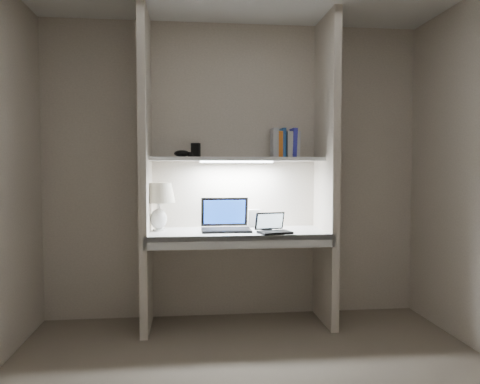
{
  "coord_description": "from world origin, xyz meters",
  "views": [
    {
      "loc": [
        -0.39,
        -2.5,
        1.28
      ],
      "look_at": [
        -0.0,
        1.05,
        1.09
      ],
      "focal_mm": 35.0,
      "sensor_mm": 36.0,
      "label": 1
    }
  ],
  "objects": [
    {
      "name": "alcove_panel_left",
      "position": [
        -0.73,
        1.23,
        1.25
      ],
      "size": [
        0.06,
        0.55,
        2.5
      ],
      "primitive_type": "cube",
      "color": "beige",
      "rests_on": "floor"
    },
    {
      "name": "mouse",
      "position": [
        0.23,
        1.19,
        0.79
      ],
      "size": [
        0.1,
        0.06,
        0.04
      ],
      "primitive_type": "ellipsoid",
      "rotation": [
        0.0,
        0.0,
        -0.01
      ],
      "color": "black",
      "rests_on": "desk"
    },
    {
      "name": "table_lamp",
      "position": [
        -0.63,
        1.29,
        1.03
      ],
      "size": [
        0.27,
        0.27,
        0.39
      ],
      "color": "white",
      "rests_on": "desk"
    },
    {
      "name": "alcove_panel_right",
      "position": [
        0.73,
        1.23,
        1.25
      ],
      "size": [
        0.06,
        0.55,
        2.5
      ],
      "primitive_type": "cube",
      "color": "beige",
      "rests_on": "floor"
    },
    {
      "name": "strip_light",
      "position": [
        0.0,
        1.32,
        1.33
      ],
      "size": [
        0.6,
        0.04,
        0.02
      ],
      "primitive_type": "cube",
      "color": "white",
      "rests_on": "shelf"
    },
    {
      "name": "desk_apron",
      "position": [
        0.0,
        0.96,
        0.72
      ],
      "size": [
        1.46,
        0.03,
        0.1
      ],
      "primitive_type": "cube",
      "color": "silver",
      "rests_on": "desk"
    },
    {
      "name": "sticky_note",
      "position": [
        -0.64,
        1.33,
        0.77
      ],
      "size": [
        0.1,
        0.1,
        0.0
      ],
      "primitive_type": "cube",
      "rotation": [
        0.0,
        0.0,
        0.37
      ],
      "color": "yellow",
      "rests_on": "desk"
    },
    {
      "name": "desk",
      "position": [
        0.0,
        1.23,
        0.75
      ],
      "size": [
        1.4,
        0.55,
        0.04
      ],
      "primitive_type": "cube",
      "color": "white",
      "rests_on": "alcove_panel_left"
    },
    {
      "name": "shelf_gadget",
      "position": [
        -0.45,
        1.31,
        1.39
      ],
      "size": [
        0.13,
        0.1,
        0.05
      ],
      "primitive_type": "ellipsoid",
      "rotation": [
        0.0,
        0.0,
        0.08
      ],
      "color": "black",
      "rests_on": "shelf"
    },
    {
      "name": "shelf_box",
      "position": [
        -0.33,
        1.41,
        1.42
      ],
      "size": [
        0.08,
        0.07,
        0.12
      ],
      "primitive_type": "cube",
      "rotation": [
        0.0,
        0.0,
        -0.32
      ],
      "color": "black",
      "rests_on": "shelf"
    },
    {
      "name": "speaker",
      "position": [
        0.16,
        1.45,
        0.85
      ],
      "size": [
        0.13,
        0.1,
        0.15
      ],
      "primitive_type": "cube",
      "rotation": [
        0.0,
        0.0,
        0.27
      ],
      "color": "silver",
      "rests_on": "desk"
    },
    {
      "name": "shelf",
      "position": [
        0.0,
        1.32,
        1.35
      ],
      "size": [
        1.4,
        0.36,
        0.03
      ],
      "primitive_type": "cube",
      "color": "silver",
      "rests_on": "back_wall"
    },
    {
      "name": "back_wall",
      "position": [
        0.0,
        1.5,
        1.25
      ],
      "size": [
        3.2,
        0.01,
        2.5
      ],
      "primitive_type": "cube",
      "color": "beige",
      "rests_on": "floor"
    },
    {
      "name": "laptop_main",
      "position": [
        -0.1,
        1.28,
        0.83
      ],
      "size": [
        0.39,
        0.34,
        0.26
      ],
      "rotation": [
        0.0,
        0.0,
        0.0
      ],
      "color": "black",
      "rests_on": "desk"
    },
    {
      "name": "laptop_netbook",
      "position": [
        0.26,
        1.08,
        0.81
      ],
      "size": [
        0.28,
        0.26,
        0.16
      ],
      "rotation": [
        0.0,
        0.0,
        0.24
      ],
      "color": "black",
      "rests_on": "desk"
    },
    {
      "name": "cable_coil",
      "position": [
        0.05,
        1.18,
        0.78
      ],
      "size": [
        0.14,
        0.14,
        0.01
      ],
      "primitive_type": "torus",
      "rotation": [
        0.0,
        0.0,
        -0.42
      ],
      "color": "black",
      "rests_on": "desk"
    },
    {
      "name": "book_row",
      "position": [
        0.42,
        1.4,
        1.48
      ],
      "size": [
        0.23,
        0.16,
        0.25
      ],
      "color": "#BBBBBB",
      "rests_on": "shelf"
    }
  ]
}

